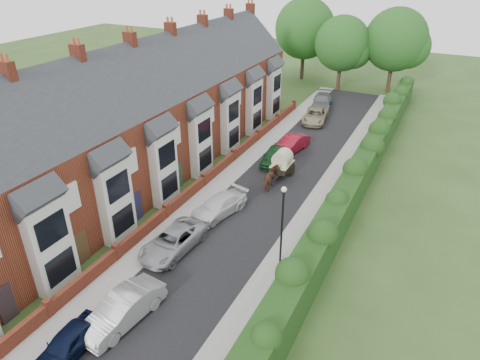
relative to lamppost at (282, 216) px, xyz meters
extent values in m
plane|color=#2D4C1E|center=(-3.40, -4.00, -3.30)|extent=(140.00, 140.00, 0.00)
cube|color=black|center=(-3.90, 7.00, -3.29)|extent=(6.00, 58.00, 0.02)
cube|color=#989590|center=(0.20, 7.00, -3.24)|extent=(2.20, 58.00, 0.12)
cube|color=#989590|center=(-7.75, 7.00, -3.24)|extent=(1.70, 58.00, 0.12)
cube|color=#999A94|center=(-0.85, 7.00, -3.23)|extent=(0.18, 58.00, 0.13)
cube|color=#999A94|center=(-6.95, 7.00, -3.23)|extent=(0.18, 58.00, 0.13)
cube|color=black|center=(2.00, 7.00, -2.05)|extent=(1.50, 58.00, 2.50)
cube|color=brown|center=(-14.40, 6.00, -0.05)|extent=(8.00, 40.00, 6.50)
cube|color=#282B2F|center=(-14.40, 6.00, 3.20)|extent=(8.00, 40.20, 8.00)
cube|color=#3F2D2D|center=(-10.36, -10.00, -2.25)|extent=(0.08, 0.90, 2.10)
cube|color=white|center=(-10.05, -7.10, -0.70)|extent=(0.70, 2.40, 5.20)
cube|color=black|center=(-9.68, -7.10, -1.90)|extent=(0.06, 1.80, 1.60)
cube|color=black|center=(-9.68, -7.10, 0.50)|extent=(0.06, 1.80, 1.60)
cube|color=#282B2F|center=(-10.20, -7.10, 2.30)|extent=(1.70, 2.60, 1.70)
cube|color=#3F2D2D|center=(-10.36, -5.00, -2.25)|extent=(0.08, 0.90, 2.10)
cube|color=white|center=(-10.35, -5.10, 1.10)|extent=(0.12, 1.20, 1.60)
cube|color=white|center=(-10.05, -2.10, -0.70)|extent=(0.70, 2.40, 5.20)
cube|color=black|center=(-9.68, -2.10, -1.90)|extent=(0.06, 1.80, 1.60)
cube|color=black|center=(-9.68, -2.10, 0.50)|extent=(0.06, 1.80, 1.60)
cube|color=#282B2F|center=(-10.20, -2.10, 2.30)|extent=(1.70, 2.60, 1.70)
cube|color=#3F2D2D|center=(-10.36, 0.00, -2.25)|extent=(0.08, 0.90, 2.10)
cube|color=white|center=(-10.35, -0.10, 1.10)|extent=(0.12, 1.20, 1.60)
cube|color=white|center=(-10.05, 2.90, -0.70)|extent=(0.70, 2.40, 5.20)
cube|color=black|center=(-9.68, 2.90, -1.90)|extent=(0.06, 1.80, 1.60)
cube|color=black|center=(-9.68, 2.90, 0.50)|extent=(0.06, 1.80, 1.60)
cube|color=#282B2F|center=(-10.20, 2.90, 2.30)|extent=(1.70, 2.60, 1.70)
cube|color=#3F2D2D|center=(-10.36, 5.00, -2.25)|extent=(0.08, 0.90, 2.10)
cube|color=white|center=(-10.35, 4.90, 1.10)|extent=(0.12, 1.20, 1.60)
cube|color=white|center=(-10.05, 7.90, -0.70)|extent=(0.70, 2.40, 5.20)
cube|color=black|center=(-9.68, 7.90, -1.90)|extent=(0.06, 1.80, 1.60)
cube|color=black|center=(-9.68, 7.90, 0.50)|extent=(0.06, 1.80, 1.60)
cube|color=#282B2F|center=(-10.20, 7.90, 2.30)|extent=(1.70, 2.60, 1.70)
cube|color=#3F2D2D|center=(-10.36, 10.00, -2.25)|extent=(0.08, 0.90, 2.10)
cube|color=white|center=(-10.35, 9.90, 1.10)|extent=(0.12, 1.20, 1.60)
cube|color=white|center=(-10.05, 12.90, -0.70)|extent=(0.70, 2.40, 5.20)
cube|color=black|center=(-9.68, 12.90, -1.90)|extent=(0.06, 1.80, 1.60)
cube|color=black|center=(-9.68, 12.90, 0.50)|extent=(0.06, 1.80, 1.60)
cube|color=#282B2F|center=(-10.20, 12.90, 2.30)|extent=(1.70, 2.60, 1.70)
cube|color=#3F2D2D|center=(-10.36, 15.00, -2.25)|extent=(0.08, 0.90, 2.10)
cube|color=white|center=(-10.35, 14.90, 1.10)|extent=(0.12, 1.20, 1.60)
cube|color=white|center=(-10.05, 17.90, -0.70)|extent=(0.70, 2.40, 5.20)
cube|color=black|center=(-9.68, 17.90, -1.90)|extent=(0.06, 1.80, 1.60)
cube|color=black|center=(-9.68, 17.90, 0.50)|extent=(0.06, 1.80, 1.60)
cube|color=#282B2F|center=(-10.20, 17.90, 2.30)|extent=(1.70, 2.60, 1.70)
cube|color=#3F2D2D|center=(-10.36, 20.00, -2.25)|extent=(0.08, 0.90, 2.10)
cube|color=white|center=(-10.35, 19.90, 1.10)|extent=(0.12, 1.20, 1.60)
cube|color=white|center=(-10.05, 22.90, -0.70)|extent=(0.70, 2.40, 5.20)
cube|color=black|center=(-9.68, 22.90, -1.90)|extent=(0.06, 1.80, 1.60)
cube|color=black|center=(-9.68, 22.90, 0.50)|extent=(0.06, 1.80, 1.60)
cube|color=#282B2F|center=(-10.20, 22.90, 2.30)|extent=(1.70, 2.60, 1.70)
cube|color=#3F2D2D|center=(-10.36, 25.00, -2.25)|extent=(0.08, 0.90, 2.10)
cube|color=white|center=(-10.35, 24.90, 1.10)|extent=(0.12, 1.20, 1.60)
cube|color=maroon|center=(-14.40, -4.00, 7.00)|extent=(0.90, 0.50, 1.60)
cylinder|color=#97492D|center=(-14.60, -4.00, 7.95)|extent=(0.20, 0.20, 0.50)
cylinder|color=#97492D|center=(-14.20, -4.00, 7.95)|extent=(0.20, 0.20, 0.50)
cube|color=maroon|center=(-14.40, 1.00, 7.00)|extent=(0.90, 0.50, 1.60)
cylinder|color=#97492D|center=(-14.60, 1.00, 7.95)|extent=(0.20, 0.20, 0.50)
cylinder|color=#97492D|center=(-14.20, 1.00, 7.95)|extent=(0.20, 0.20, 0.50)
cube|color=maroon|center=(-14.40, 6.00, 7.00)|extent=(0.90, 0.50, 1.60)
cylinder|color=#97492D|center=(-14.60, 6.00, 7.95)|extent=(0.20, 0.20, 0.50)
cylinder|color=#97492D|center=(-14.20, 6.00, 7.95)|extent=(0.20, 0.20, 0.50)
cube|color=maroon|center=(-14.40, 11.00, 7.00)|extent=(0.90, 0.50, 1.60)
cylinder|color=#97492D|center=(-14.60, 11.00, 7.95)|extent=(0.20, 0.20, 0.50)
cylinder|color=#97492D|center=(-14.20, 11.00, 7.95)|extent=(0.20, 0.20, 0.50)
cube|color=maroon|center=(-14.40, 16.00, 7.00)|extent=(0.90, 0.50, 1.60)
cylinder|color=#97492D|center=(-14.60, 16.00, 7.95)|extent=(0.20, 0.20, 0.50)
cylinder|color=#97492D|center=(-14.20, 16.00, 7.95)|extent=(0.20, 0.20, 0.50)
cube|color=maroon|center=(-14.40, 21.00, 7.00)|extent=(0.90, 0.50, 1.60)
cylinder|color=#97492D|center=(-14.60, 21.00, 7.95)|extent=(0.20, 0.20, 0.50)
cylinder|color=#97492D|center=(-14.20, 21.00, 7.95)|extent=(0.20, 0.20, 0.50)
cube|color=maroon|center=(-14.40, 26.00, 7.00)|extent=(0.90, 0.50, 1.60)
cylinder|color=#97492D|center=(-14.60, 26.00, 7.95)|extent=(0.20, 0.20, 0.50)
cylinder|color=#97492D|center=(-14.20, 26.00, 7.95)|extent=(0.20, 0.20, 0.50)
cube|color=maroon|center=(-8.75, -11.50, -2.85)|extent=(0.30, 4.70, 0.90)
cube|color=maroon|center=(-8.75, -6.50, -2.85)|extent=(0.30, 4.70, 0.90)
cube|color=maroon|center=(-8.75, -1.50, -2.85)|extent=(0.30, 4.70, 0.90)
cube|color=maroon|center=(-8.75, 3.50, -2.85)|extent=(0.30, 4.70, 0.90)
cube|color=maroon|center=(-8.75, 8.50, -2.85)|extent=(0.30, 4.70, 0.90)
cube|color=maroon|center=(-8.75, 13.50, -2.85)|extent=(0.30, 4.70, 0.90)
cube|color=maroon|center=(-8.75, 18.50, -2.85)|extent=(0.30, 4.70, 0.90)
cube|color=maroon|center=(-8.75, 23.50, -2.85)|extent=(0.30, 4.70, 0.90)
cube|color=maroon|center=(-8.75, -9.00, -2.75)|extent=(0.35, 0.35, 1.10)
cube|color=maroon|center=(-8.75, -4.00, -2.75)|extent=(0.35, 0.35, 1.10)
cube|color=maroon|center=(-8.75, 1.00, -2.75)|extent=(0.35, 0.35, 1.10)
cube|color=maroon|center=(-8.75, 6.00, -2.75)|extent=(0.35, 0.35, 1.10)
cube|color=maroon|center=(-8.75, 11.00, -2.75)|extent=(0.35, 0.35, 1.10)
cube|color=maroon|center=(-8.75, 16.00, -2.75)|extent=(0.35, 0.35, 1.10)
cube|color=maroon|center=(-8.75, 21.00, -2.75)|extent=(0.35, 0.35, 1.10)
cube|color=maroon|center=(-8.75, 26.00, -2.75)|extent=(0.35, 0.35, 1.10)
cylinder|color=black|center=(0.00, 0.00, -0.90)|extent=(0.12, 0.12, 4.80)
cylinder|color=black|center=(0.00, 0.00, 1.55)|extent=(0.20, 0.20, 0.10)
sphere|color=silver|center=(0.00, 0.00, 1.70)|extent=(0.32, 0.32, 0.32)
cylinder|color=#332316|center=(-6.40, 36.00, -0.92)|extent=(0.50, 0.50, 4.75)
sphere|color=#224B19|center=(-6.40, 36.00, 2.59)|extent=(6.80, 6.80, 6.80)
sphere|color=#224B19|center=(-5.04, 36.30, 1.93)|extent=(4.76, 4.76, 4.76)
cylinder|color=#332316|center=(-0.40, 38.00, -0.67)|extent=(0.50, 0.50, 5.25)
sphere|color=#224B19|center=(-0.40, 38.00, 3.21)|extent=(7.60, 7.60, 7.60)
sphere|color=#224B19|center=(1.12, 38.30, 2.48)|extent=(5.32, 5.32, 5.32)
cylinder|color=#332316|center=(-12.40, 39.00, -0.55)|extent=(0.50, 0.50, 5.50)
sphere|color=#224B19|center=(-12.40, 39.00, 3.52)|extent=(8.00, 8.00, 8.00)
sphere|color=#224B19|center=(-10.80, 39.30, 2.75)|extent=(5.60, 5.60, 5.60)
imported|color=black|center=(-6.18, -10.20, -2.66)|extent=(1.69, 3.80, 1.27)
imported|color=#AFAFB4|center=(-5.25, -7.54, -2.53)|extent=(2.16, 4.80, 1.53)
imported|color=#9D9EA4|center=(-6.31, -1.76, -2.62)|extent=(2.50, 4.96, 1.35)
imported|color=silver|center=(-5.77, 3.06, -2.63)|extent=(2.94, 4.90, 1.33)
imported|color=#113A18|center=(-5.45, 12.20, -2.60)|extent=(2.08, 4.26, 1.40)
imported|color=maroon|center=(-5.00, 15.12, -2.58)|extent=(2.34, 4.57, 1.44)
imported|color=tan|center=(-5.39, 23.40, -2.61)|extent=(3.00, 5.24, 1.38)
imported|color=slate|center=(-6.21, 28.41, -2.57)|extent=(3.02, 5.34, 1.46)
imported|color=#56311F|center=(-3.95, 8.01, -2.44)|extent=(1.16, 2.12, 1.71)
cube|color=black|center=(-3.95, 10.17, -2.40)|extent=(1.27, 2.12, 0.53)
cylinder|color=#B9B58F|center=(-3.95, 10.17, -1.65)|extent=(1.38, 1.32, 1.38)
cube|color=#B9B58F|center=(-3.95, 10.17, -2.13)|extent=(1.40, 2.17, 0.04)
cylinder|color=black|center=(-4.64, 10.81, -2.82)|extent=(0.08, 0.95, 0.95)
cylinder|color=black|center=(-3.26, 10.81, -2.82)|extent=(0.08, 0.95, 0.95)
cylinder|color=black|center=(-4.32, 9.00, -2.34)|extent=(0.06, 1.91, 0.06)
cylinder|color=black|center=(-3.58, 9.00, -2.34)|extent=(0.06, 1.91, 0.06)
camera|label=1|loc=(6.74, -18.68, 12.97)|focal=32.00mm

